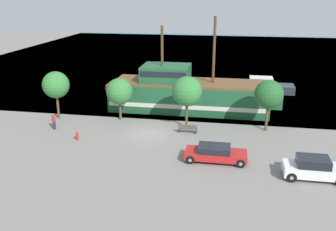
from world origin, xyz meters
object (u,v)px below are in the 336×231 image
at_px(parked_car_curb_mid, 314,168).
at_px(fire_hydrant, 77,136).
at_px(moored_boat_dockside, 133,86).
at_px(moored_boat_outer, 264,87).
at_px(pirate_ship, 188,93).
at_px(parked_car_curb_front, 215,153).
at_px(bench_promenade_east, 188,129).
at_px(pedestrian_walking_near, 54,121).

xyz_separation_m(parked_car_curb_mid, fire_hydrant, (-19.26, 3.83, -0.38)).
bearing_deg(moored_boat_dockside, fire_hydrant, -91.00).
xyz_separation_m(moored_boat_dockside, fire_hydrant, (-0.31, -17.89, -0.17)).
xyz_separation_m(moored_boat_outer, fire_hydrant, (-17.38, -19.84, -0.32)).
bearing_deg(moored_boat_outer, pirate_ship, -133.91).
height_order(pirate_ship, parked_car_curb_front, pirate_ship).
height_order(parked_car_curb_front, bench_promenade_east, parked_car_curb_front).
bearing_deg(fire_hydrant, bench_promenade_east, 19.97).
bearing_deg(moored_boat_dockside, parked_car_curb_front, -59.14).
height_order(moored_boat_dockside, parked_car_curb_front, moored_boat_dockside).
xyz_separation_m(parked_car_curb_front, pedestrian_walking_near, (-15.56, 4.38, 0.14)).
height_order(moored_boat_outer, parked_car_curb_mid, moored_boat_outer).
distance_m(pirate_ship, moored_boat_dockside, 11.03).
bearing_deg(pedestrian_walking_near, parked_car_curb_mid, -15.04).
height_order(pirate_ship, pedestrian_walking_near, pirate_ship).
distance_m(moored_boat_dockside, pedestrian_walking_near, 16.07).
bearing_deg(bench_promenade_east, fire_hydrant, -160.03).
height_order(moored_boat_outer, parked_car_curb_front, moored_boat_outer).
bearing_deg(pedestrian_walking_near, moored_boat_dockside, 77.16).
xyz_separation_m(parked_car_curb_mid, bench_promenade_east, (-9.83, 7.25, -0.35)).
bearing_deg(pirate_ship, fire_hydrant, -128.69).
height_order(pirate_ship, bench_promenade_east, pirate_ship).
distance_m(parked_car_curb_mid, fire_hydrant, 19.64).
relative_size(pirate_ship, pedestrian_walking_near, 11.65).
relative_size(moored_boat_dockside, fire_hydrant, 9.71).
distance_m(moored_boat_outer, pedestrian_walking_near, 27.13).
distance_m(pirate_ship, parked_car_curb_mid, 18.05).
bearing_deg(bench_promenade_east, parked_car_curb_front, -62.81).
bearing_deg(moored_boat_outer, bench_promenade_east, -115.84).
xyz_separation_m(pirate_ship, moored_boat_outer, (8.85, 9.19, -1.14)).
relative_size(moored_boat_dockside, moored_boat_outer, 1.01).
xyz_separation_m(bench_promenade_east, pedestrian_walking_near, (-12.69, -1.20, 0.36)).
distance_m(parked_car_curb_front, parked_car_curb_mid, 7.16).
bearing_deg(parked_car_curb_mid, pirate_ship, 126.57).
xyz_separation_m(pirate_ship, fire_hydrant, (-8.52, -10.64, -1.46)).
bearing_deg(pirate_ship, parked_car_curb_front, -73.58).
relative_size(pirate_ship, parked_car_curb_front, 3.88).
relative_size(moored_boat_dockside, bench_promenade_east, 4.35).
distance_m(moored_boat_dockside, parked_car_curb_front, 23.36).
relative_size(parked_car_curb_front, pedestrian_walking_near, 3.01).
bearing_deg(parked_car_curb_front, moored_boat_outer, 77.00).
bearing_deg(fire_hydrant, pirate_ship, 51.31).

